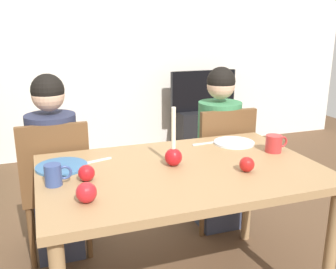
# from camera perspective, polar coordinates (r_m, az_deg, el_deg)

# --- Properties ---
(back_wall) EXTENTS (6.40, 0.10, 2.60)m
(back_wall) POSITION_cam_1_polar(r_m,az_deg,el_deg) (4.32, -10.93, 13.97)
(back_wall) COLOR silver
(back_wall) RESTS_ON ground
(dining_table) EXTENTS (1.40, 0.90, 0.75)m
(dining_table) POSITION_cam_1_polar(r_m,az_deg,el_deg) (1.95, 1.96, -7.28)
(dining_table) COLOR #99754C
(dining_table) RESTS_ON ground
(chair_left) EXTENTS (0.40, 0.40, 0.90)m
(chair_left) POSITION_cam_1_polar(r_m,az_deg,el_deg) (2.46, -16.44, -6.80)
(chair_left) COLOR brown
(chair_left) RESTS_ON ground
(chair_right) EXTENTS (0.40, 0.40, 0.90)m
(chair_right) POSITION_cam_1_polar(r_m,az_deg,el_deg) (2.73, 7.80, -3.94)
(chair_right) COLOR brown
(chair_right) RESTS_ON ground
(person_left_child) EXTENTS (0.30, 0.30, 1.17)m
(person_left_child) POSITION_cam_1_polar(r_m,az_deg,el_deg) (2.47, -16.59, -5.29)
(person_left_child) COLOR #33384C
(person_left_child) RESTS_ON ground
(person_right_child) EXTENTS (0.30, 0.30, 1.17)m
(person_right_child) POSITION_cam_1_polar(r_m,az_deg,el_deg) (2.74, 7.54, -2.59)
(person_right_child) COLOR #33384C
(person_right_child) RESTS_ON ground
(tv_stand) EXTENTS (0.64, 0.40, 0.48)m
(tv_stand) POSITION_cam_1_polar(r_m,az_deg,el_deg) (4.53, 5.15, 0.69)
(tv_stand) COLOR black
(tv_stand) RESTS_ON ground
(tv) EXTENTS (0.79, 0.05, 0.46)m
(tv) POSITION_cam_1_polar(r_m,az_deg,el_deg) (4.43, 5.30, 6.56)
(tv) COLOR black
(tv) RESTS_ON tv_stand
(candle_centerpiece) EXTENTS (0.09, 0.09, 0.30)m
(candle_centerpiece) POSITION_cam_1_polar(r_m,az_deg,el_deg) (1.93, 0.81, -2.87)
(candle_centerpiece) COLOR red
(candle_centerpiece) RESTS_ON dining_table
(plate_left) EXTENTS (0.26, 0.26, 0.01)m
(plate_left) POSITION_cam_1_polar(r_m,az_deg,el_deg) (2.00, -15.63, -4.63)
(plate_left) COLOR teal
(plate_left) RESTS_ON dining_table
(plate_right) EXTENTS (0.24, 0.24, 0.01)m
(plate_right) POSITION_cam_1_polar(r_m,az_deg,el_deg) (2.34, 9.85, -1.19)
(plate_right) COLOR silver
(plate_right) RESTS_ON dining_table
(mug_left) EXTENTS (0.12, 0.08, 0.10)m
(mug_left) POSITION_cam_1_polar(r_m,az_deg,el_deg) (1.78, -16.68, -5.80)
(mug_left) COLOR #33477F
(mug_left) RESTS_ON dining_table
(mug_right) EXTENTS (0.14, 0.09, 0.10)m
(mug_right) POSITION_cam_1_polar(r_m,az_deg,el_deg) (2.23, 15.61, -1.31)
(mug_right) COLOR #B72D2D
(mug_right) RESTS_ON dining_table
(fork_left) EXTENTS (0.18, 0.06, 0.01)m
(fork_left) POSITION_cam_1_polar(r_m,az_deg,el_deg) (2.04, -10.80, -3.93)
(fork_left) COLOR silver
(fork_left) RESTS_ON dining_table
(fork_right) EXTENTS (0.18, 0.03, 0.01)m
(fork_right) POSITION_cam_1_polar(r_m,az_deg,el_deg) (2.31, 5.70, -1.31)
(fork_right) COLOR silver
(fork_right) RESTS_ON dining_table
(apple_near_candle) EXTENTS (0.08, 0.08, 0.08)m
(apple_near_candle) POSITION_cam_1_polar(r_m,az_deg,el_deg) (1.79, -12.11, -5.67)
(apple_near_candle) COLOR red
(apple_near_candle) RESTS_ON dining_table
(apple_by_left_plate) EXTENTS (0.09, 0.09, 0.09)m
(apple_by_left_plate) POSITION_cam_1_polar(r_m,az_deg,el_deg) (1.59, -12.13, -8.49)
(apple_by_left_plate) COLOR red
(apple_by_left_plate) RESTS_ON dining_table
(apple_by_right_mug) EXTENTS (0.07, 0.07, 0.07)m
(apple_by_right_mug) POSITION_cam_1_polar(r_m,az_deg,el_deg) (1.90, 11.72, -4.40)
(apple_by_right_mug) COLOR #B51917
(apple_by_right_mug) RESTS_ON dining_table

